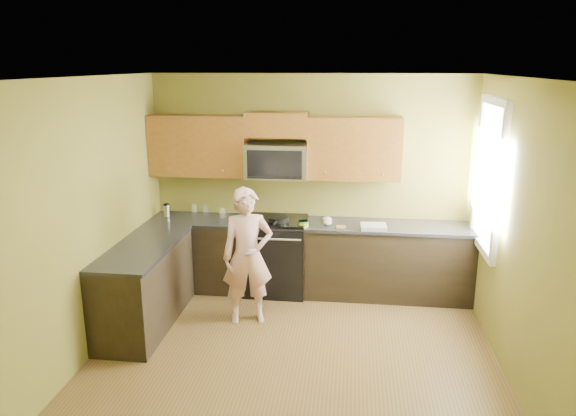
% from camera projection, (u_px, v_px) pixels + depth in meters
% --- Properties ---
extents(floor, '(4.00, 4.00, 0.00)m').
position_uv_depth(floor, '(292.00, 361.00, 5.26)').
color(floor, brown).
rests_on(floor, ground).
extents(ceiling, '(4.00, 4.00, 0.00)m').
position_uv_depth(ceiling, '(293.00, 78.00, 4.56)').
color(ceiling, white).
rests_on(ceiling, ground).
extents(wall_back, '(4.00, 0.00, 4.00)m').
position_uv_depth(wall_back, '(310.00, 183.00, 6.82)').
color(wall_back, olive).
rests_on(wall_back, ground).
extents(wall_front, '(4.00, 0.00, 4.00)m').
position_uv_depth(wall_front, '(251.00, 336.00, 2.99)').
color(wall_front, olive).
rests_on(wall_front, ground).
extents(wall_left, '(0.00, 4.00, 4.00)m').
position_uv_depth(wall_left, '(85.00, 222.00, 5.14)').
color(wall_left, olive).
rests_on(wall_left, ground).
extents(wall_right, '(0.00, 4.00, 4.00)m').
position_uv_depth(wall_right, '(521.00, 238.00, 4.67)').
color(wall_right, olive).
rests_on(wall_right, ground).
extents(cabinet_back_run, '(4.00, 0.60, 0.88)m').
position_uv_depth(cabinet_back_run, '(308.00, 259.00, 6.77)').
color(cabinet_back_run, black).
rests_on(cabinet_back_run, floor).
extents(cabinet_left_run, '(0.60, 1.60, 0.88)m').
position_uv_depth(cabinet_left_run, '(145.00, 287.00, 5.92)').
color(cabinet_left_run, black).
rests_on(cabinet_left_run, floor).
extents(countertop_back, '(4.00, 0.62, 0.04)m').
position_uv_depth(countertop_back, '(308.00, 224.00, 6.64)').
color(countertop_back, black).
rests_on(countertop_back, cabinet_back_run).
extents(countertop_left, '(0.62, 1.60, 0.04)m').
position_uv_depth(countertop_left, '(143.00, 247.00, 5.80)').
color(countertop_left, black).
rests_on(countertop_left, cabinet_left_run).
extents(stove, '(0.76, 0.65, 0.95)m').
position_uv_depth(stove, '(276.00, 255.00, 6.79)').
color(stove, black).
rests_on(stove, floor).
extents(microwave, '(0.76, 0.40, 0.42)m').
position_uv_depth(microwave, '(277.00, 178.00, 6.65)').
color(microwave, silver).
rests_on(microwave, wall_back).
extents(upper_cab_left, '(1.22, 0.33, 0.75)m').
position_uv_depth(upper_cab_left, '(200.00, 175.00, 6.80)').
color(upper_cab_left, brown).
rests_on(upper_cab_left, wall_back).
extents(upper_cab_right, '(1.12, 0.33, 0.75)m').
position_uv_depth(upper_cab_right, '(353.00, 179.00, 6.58)').
color(upper_cab_right, brown).
rests_on(upper_cab_right, wall_back).
extents(upper_cab_over_mw, '(0.76, 0.33, 0.30)m').
position_uv_depth(upper_cab_over_mw, '(277.00, 124.00, 6.52)').
color(upper_cab_over_mw, brown).
rests_on(upper_cab_over_mw, wall_back).
extents(window, '(0.06, 1.06, 1.66)m').
position_uv_depth(window, '(489.00, 176.00, 5.75)').
color(window, white).
rests_on(window, wall_right).
extents(woman, '(0.64, 0.50, 1.53)m').
position_uv_depth(woman, '(248.00, 256.00, 5.92)').
color(woman, '#D7756B').
rests_on(woman, floor).
extents(frying_pan, '(0.29, 0.46, 0.06)m').
position_uv_depth(frying_pan, '(279.00, 221.00, 6.58)').
color(frying_pan, black).
rests_on(frying_pan, stove).
extents(butter_tub, '(0.15, 0.15, 0.09)m').
position_uv_depth(butter_tub, '(303.00, 227.00, 6.46)').
color(butter_tub, '#D9E33B').
rests_on(butter_tub, countertop_back).
extents(toast_slice, '(0.12, 0.12, 0.01)m').
position_uv_depth(toast_slice, '(341.00, 227.00, 6.42)').
color(toast_slice, '#B27F47').
rests_on(toast_slice, countertop_back).
extents(napkin_a, '(0.14, 0.14, 0.06)m').
position_uv_depth(napkin_a, '(327.00, 223.00, 6.52)').
color(napkin_a, silver).
rests_on(napkin_a, countertop_back).
extents(napkin_b, '(0.16, 0.17, 0.07)m').
position_uv_depth(napkin_b, '(327.00, 219.00, 6.64)').
color(napkin_b, silver).
rests_on(napkin_b, countertop_back).
extents(dish_towel, '(0.31, 0.25, 0.05)m').
position_uv_depth(dish_towel, '(374.00, 227.00, 6.37)').
color(dish_towel, silver).
rests_on(dish_towel, countertop_back).
extents(travel_mug, '(0.08, 0.08, 0.16)m').
position_uv_depth(travel_mug, '(167.00, 216.00, 6.90)').
color(travel_mug, silver).
rests_on(travel_mug, countertop_back).
extents(glass_a, '(0.07, 0.07, 0.12)m').
position_uv_depth(glass_a, '(194.00, 209.00, 7.01)').
color(glass_a, silver).
rests_on(glass_a, countertop_back).
extents(glass_b, '(0.07, 0.07, 0.12)m').
position_uv_depth(glass_b, '(206.00, 210.00, 6.98)').
color(glass_b, silver).
rests_on(glass_b, countertop_back).
extents(glass_c, '(0.08, 0.08, 0.12)m').
position_uv_depth(glass_c, '(223.00, 213.00, 6.82)').
color(glass_c, silver).
rests_on(glass_c, countertop_back).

